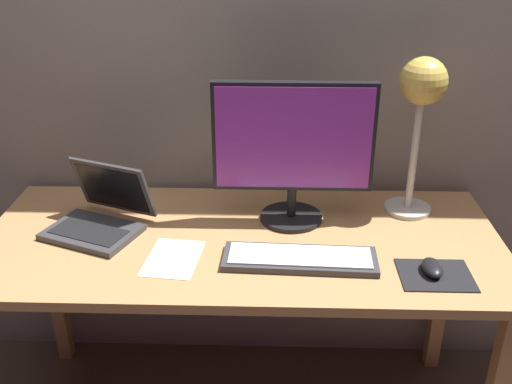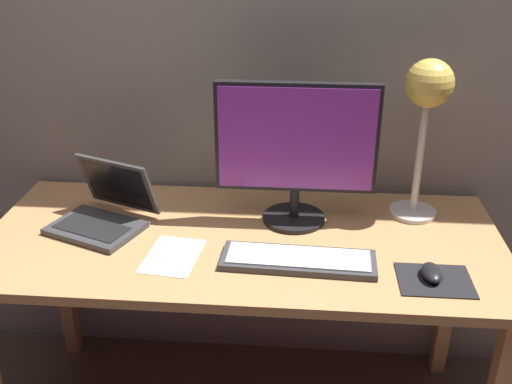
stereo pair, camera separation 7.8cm
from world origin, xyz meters
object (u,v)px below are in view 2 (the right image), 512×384
at_px(monitor, 296,147).
at_px(keyboard_main, 298,260).
at_px(laptop, 106,207).
at_px(mouse, 432,273).
at_px(desk_lamp, 427,101).

distance_m(monitor, keyboard_main, 0.36).
xyz_separation_m(laptop, mouse, (0.98, -0.24, -0.04)).
xyz_separation_m(keyboard_main, desk_lamp, (0.37, 0.33, 0.38)).
distance_m(monitor, mouse, 0.54).
bearing_deg(mouse, monitor, 141.28).
bearing_deg(laptop, desk_lamp, 8.29).
height_order(monitor, desk_lamp, desk_lamp).
relative_size(keyboard_main, desk_lamp, 0.86).
relative_size(monitor, keyboard_main, 1.12).
bearing_deg(keyboard_main, desk_lamp, 41.78).
distance_m(desk_lamp, mouse, 0.53).
distance_m(keyboard_main, mouse, 0.37).
xyz_separation_m(keyboard_main, laptop, (-0.62, 0.19, 0.05)).
height_order(laptop, mouse, laptop).
height_order(desk_lamp, mouse, desk_lamp).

